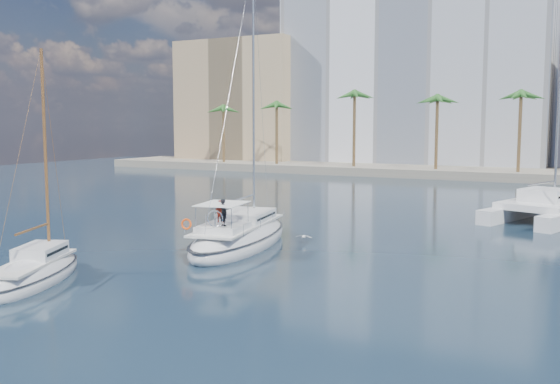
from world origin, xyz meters
The scene contains 10 objects.
ground centered at (0.00, 0.00, 0.00)m, with size 160.00×160.00×0.00m, color black.
quay centered at (0.00, 61.00, 0.60)m, with size 120.00×14.00×1.20m, color gray.
building_modern centered at (-12.00, 73.00, 14.00)m, with size 42.00×16.00×28.00m, color white.
building_tan_left centered at (-42.00, 69.00, 11.00)m, with size 22.00×14.00×22.00m, color tan.
palm_left centered at (-34.00, 57.00, 10.28)m, with size 3.60×3.60×12.30m.
palm_centre centered at (0.00, 57.00, 10.28)m, with size 3.60×3.60×12.30m.
main_sloop centered at (-3.55, 2.92, 0.55)m, with size 6.16×13.05×18.61m.
small_sloop centered at (-7.68, -9.10, 0.43)m, with size 5.55×8.55×11.77m.
catamaran centered at (12.19, 22.19, 1.13)m, with size 8.83×12.37×16.41m.
seagull centered at (-0.49, 5.67, 0.40)m, with size 1.11×0.48×0.20m.
Camera 1 is at (15.99, -29.41, 7.51)m, focal length 40.00 mm.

